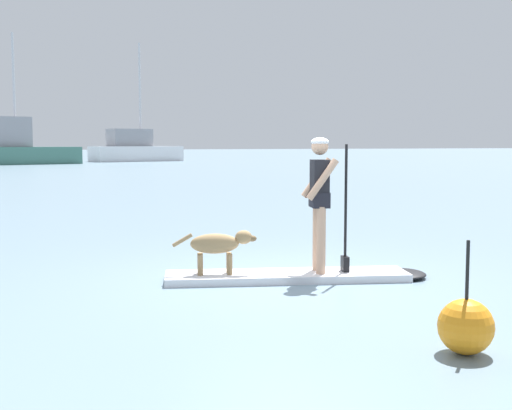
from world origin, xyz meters
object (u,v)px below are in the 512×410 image
dog (219,245)px  moored_boat_far_starboard (135,149)px  moored_boat_port (4,147)px  marker_buoy (466,326)px  person_paddler (321,194)px  paddleboard (304,276)px

dog → moored_boat_far_starboard: size_ratio=0.09×
dog → moored_boat_port: moored_boat_port is taller
moored_boat_port → marker_buoy: 56.20m
person_paddler → dog: size_ratio=1.66×
paddleboard → person_paddler: person_paddler is taller
person_paddler → marker_buoy: (-0.40, -3.21, -0.88)m
paddleboard → dog: dog is taller
paddleboard → person_paddler: 1.09m
paddleboard → person_paddler: (0.20, -0.06, 1.07)m
dog → person_paddler: bearing=-18.1°
person_paddler → dog: bearing=161.9°
moored_boat_port → person_paddler: bearing=-89.0°
paddleboard → person_paddler: bearing=-18.1°
dog → marker_buoy: bearing=-76.7°
marker_buoy → paddleboard: bearing=86.4°
person_paddler → moored_boat_port: bearing=91.0°
moored_boat_far_starboard → marker_buoy: moored_boat_far_starboard is taller
paddleboard → dog: size_ratio=3.28×
paddleboard → moored_boat_port: size_ratio=0.28×
moored_boat_port → moored_boat_far_starboard: size_ratio=1.04×
person_paddler → moored_boat_far_starboard: moored_boat_far_starboard is taller
dog → marker_buoy: marker_buoy is taller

